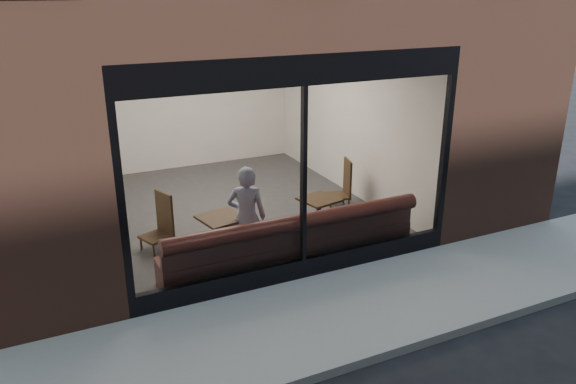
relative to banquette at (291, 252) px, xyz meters
name	(u,v)px	position (x,y,z in m)	size (l,w,h in m)	color
ground	(383,355)	(0.00, -2.45, -0.23)	(120.00, 120.00, 0.00)	black
sidewalk_near	(339,312)	(0.00, -1.45, -0.22)	(40.00, 2.00, 0.01)	gray
kerb_near	(385,353)	(0.00, -2.50, -0.17)	(40.00, 0.10, 0.12)	gray
host_building_pier_left	(1,115)	(-3.75, 5.55, 1.38)	(2.50, 12.00, 3.20)	brown
host_building_pier_right	(329,87)	(3.75, 5.55, 1.38)	(2.50, 12.00, 3.20)	brown
host_building_backfill	(154,80)	(0.00, 8.55, 1.38)	(5.00, 6.00, 3.20)	brown
cafe_floor	(233,208)	(0.00, 2.55, -0.21)	(6.00, 6.00, 0.00)	#2D2D30
cafe_ceiling	(227,37)	(0.00, 2.55, 2.97)	(6.00, 6.00, 0.00)	white
cafe_wall_back	(185,99)	(0.00, 5.54, 1.37)	(5.00, 5.00, 0.00)	silver
cafe_wall_left	(86,143)	(-2.49, 2.55, 1.37)	(6.00, 6.00, 0.00)	silver
cafe_wall_right	(348,115)	(2.49, 2.55, 1.37)	(6.00, 6.00, 0.00)	silver
storefront_kick	(303,268)	(0.00, -0.40, -0.08)	(5.00, 0.10, 0.30)	black
storefront_header	(305,70)	(0.00, -0.40, 2.77)	(5.00, 0.10, 0.40)	black
storefront_mullion	(304,177)	(0.00, -0.40, 1.32)	(0.06, 0.10, 2.50)	black
storefront_glass	(305,178)	(0.00, -0.43, 1.33)	(4.80, 4.80, 0.00)	white
banquette	(291,252)	(0.00, 0.00, 0.00)	(4.00, 0.55, 0.45)	#371514
person	(247,217)	(-0.58, 0.30, 0.57)	(0.58, 0.38, 1.58)	#9AA5CD
cafe_table_left	(221,218)	(-0.90, 0.55, 0.52)	(0.61, 0.61, 0.04)	#301F12
cafe_table_right	(319,199)	(0.80, 0.60, 0.52)	(0.56, 0.56, 0.04)	#301F12
cafe_chair_left	(156,237)	(-1.72, 1.40, 0.01)	(0.43, 0.43, 0.04)	#301F12
cafe_chair_right	(337,196)	(1.85, 1.77, 0.01)	(0.43, 0.43, 0.04)	#301F12
wall_poster	(93,160)	(-2.45, 2.17, 1.18)	(0.02, 0.67, 0.90)	white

